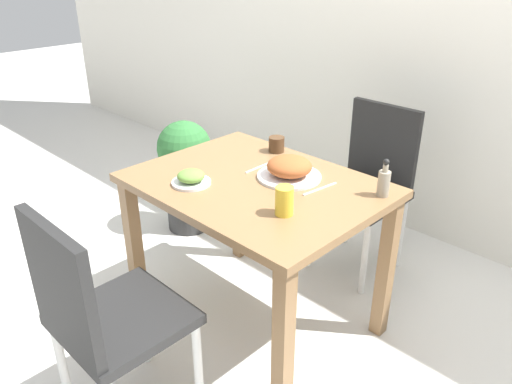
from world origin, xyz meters
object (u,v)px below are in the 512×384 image
at_px(chair_near, 101,314).
at_px(chair_far, 368,179).
at_px(food_plate, 289,168).
at_px(sauce_bottle, 384,182).
at_px(potted_plant_left, 186,170).
at_px(drink_cup, 277,144).
at_px(side_plate, 191,178).
at_px(juice_glass, 284,201).

bearing_deg(chair_near, chair_far, -91.43).
height_order(food_plate, sauce_bottle, sauce_bottle).
bearing_deg(food_plate, potted_plant_left, 168.19).
bearing_deg(sauce_bottle, chair_far, 125.73).
bearing_deg(food_plate, chair_near, -92.72).
bearing_deg(drink_cup, side_plate, -90.51).
height_order(side_plate, juice_glass, juice_glass).
relative_size(chair_far, side_plate, 5.47).
bearing_deg(potted_plant_left, food_plate, -11.81).
bearing_deg(chair_near, sauce_bottle, -112.19).
distance_m(side_plate, potted_plant_left, 1.01).
xyz_separation_m(side_plate, potted_plant_left, (-0.77, 0.55, -0.36)).
bearing_deg(chair_near, side_plate, -70.21).
xyz_separation_m(side_plate, juice_glass, (0.45, 0.07, 0.03)).
height_order(juice_glass, sauce_bottle, sauce_bottle).
distance_m(chair_near, chair_far, 1.58).
height_order(chair_near, food_plate, chair_near).
bearing_deg(chair_far, side_plate, -103.89).
height_order(side_plate, sauce_bottle, sauce_bottle).
bearing_deg(chair_far, juice_glass, -77.41).
relative_size(food_plate, juice_glass, 2.49).
distance_m(side_plate, juice_glass, 0.46).
xyz_separation_m(juice_glass, sauce_bottle, (0.18, 0.39, 0.01)).
bearing_deg(potted_plant_left, chair_near, -49.15).
relative_size(juice_glass, sauce_bottle, 0.70).
xyz_separation_m(chair_near, side_plate, (-0.21, 0.58, 0.25)).
relative_size(chair_far, drink_cup, 11.87).
xyz_separation_m(food_plate, side_plate, (-0.25, -0.34, -0.02)).
xyz_separation_m(chair_far, potted_plant_left, (-1.01, -0.45, -0.11)).
bearing_deg(juice_glass, food_plate, 127.71).
relative_size(sauce_bottle, potted_plant_left, 0.22).
distance_m(drink_cup, potted_plant_left, 0.86).
height_order(food_plate, drink_cup, food_plate).
height_order(chair_far, food_plate, chair_far).
xyz_separation_m(food_plate, juice_glass, (0.20, -0.26, 0.01)).
height_order(side_plate, drink_cup, drink_cup).
bearing_deg(food_plate, sauce_bottle, 18.58).
height_order(chair_near, drink_cup, chair_near).
bearing_deg(sauce_bottle, juice_glass, -114.60).
height_order(food_plate, potted_plant_left, food_plate).
xyz_separation_m(food_plate, sauce_bottle, (0.38, 0.13, 0.02)).
bearing_deg(sauce_bottle, food_plate, -161.42).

